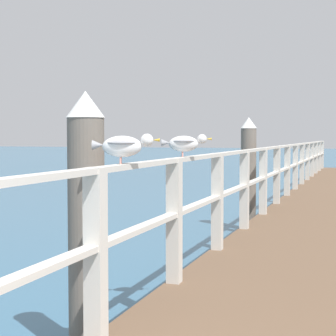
% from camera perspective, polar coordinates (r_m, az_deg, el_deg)
% --- Properties ---
extents(pier_railing, '(0.12, 22.70, 1.13)m').
position_cam_1_polar(pier_railing, '(13.10, 11.69, 0.34)').
color(pier_railing, beige).
rests_on(pier_railing, pier_deck).
extents(dock_piling_near, '(0.29, 0.29, 2.05)m').
position_cam_1_polar(dock_piling_near, '(4.46, -8.06, -5.62)').
color(dock_piling_near, '#6B6056').
rests_on(dock_piling_near, ground_plane).
extents(dock_piling_far, '(0.29, 0.29, 2.05)m').
position_cam_1_polar(dock_piling_far, '(10.63, 7.94, -0.51)').
color(dock_piling_far, '#6B6056').
rests_on(dock_piling_far, ground_plane).
extents(seagull_foreground, '(0.47, 0.24, 0.21)m').
position_cam_1_polar(seagull_foreground, '(4.07, -4.44, 2.26)').
color(seagull_foreground, white).
rests_on(seagull_foreground, pier_railing).
extents(seagull_background, '(0.46, 0.25, 0.21)m').
position_cam_1_polar(seagull_background, '(5.44, 1.63, 2.50)').
color(seagull_background, white).
rests_on(seagull_background, pier_railing).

